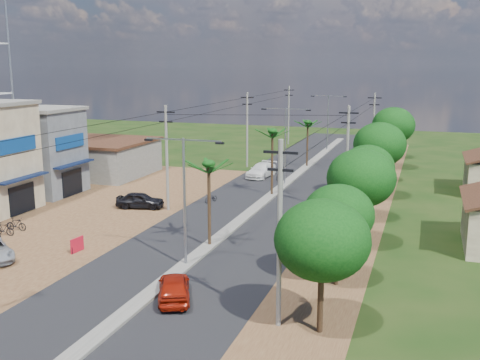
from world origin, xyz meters
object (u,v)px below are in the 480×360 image
at_px(car_silver_mid, 298,223).
at_px(car_parked_dark, 140,201).
at_px(roadside_sign, 77,245).
at_px(car_red_near, 174,288).
at_px(car_white_far, 261,171).
at_px(moto_rider_east, 179,292).

relative_size(car_silver_mid, car_parked_dark, 1.10).
height_order(car_silver_mid, roadside_sign, car_silver_mid).
bearing_deg(car_red_near, car_white_far, -106.18).
bearing_deg(moto_rider_east, car_white_far, -72.58).
distance_m(car_silver_mid, car_parked_dark, 14.81).
bearing_deg(car_white_far, car_red_near, -75.48).
relative_size(car_red_near, car_parked_dark, 1.00).
relative_size(moto_rider_east, roadside_sign, 1.27).
bearing_deg(car_white_far, roadside_sign, -92.92).
bearing_deg(car_silver_mid, moto_rider_east, 53.10).
distance_m(car_red_near, car_parked_dark, 20.01).
distance_m(car_white_far, moto_rider_east, 33.42).
bearing_deg(car_parked_dark, car_red_near, -158.71).
relative_size(car_red_near, car_white_far, 0.80).
bearing_deg(roadside_sign, car_white_far, 87.45).
bearing_deg(car_parked_dark, car_silver_mid, -112.72).
distance_m(car_white_far, roadside_sign, 28.61).
height_order(car_white_far, roadside_sign, car_white_far).
xyz_separation_m(moto_rider_east, roadside_sign, (-9.58, 4.75, 0.10)).
bearing_deg(car_silver_mid, roadside_sign, 11.65).
height_order(car_parked_dark, moto_rider_east, car_parked_dark).
bearing_deg(car_white_far, car_silver_mid, -60.19).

